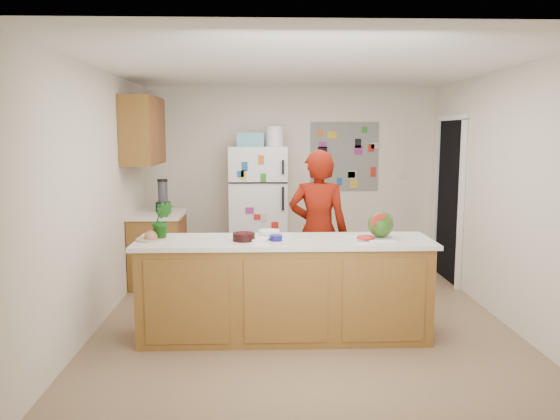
{
  "coord_description": "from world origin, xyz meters",
  "views": [
    {
      "loc": [
        -0.4,
        -5.34,
        1.88
      ],
      "look_at": [
        -0.22,
        0.2,
        1.09
      ],
      "focal_mm": 35.0,
      "sensor_mm": 36.0,
      "label": 1
    }
  ],
  "objects_px": {
    "refrigerator": "(258,210)",
    "person": "(318,231)",
    "cherry_bowl": "(244,237)",
    "watermelon": "(381,224)"
  },
  "relations": [
    {
      "from": "watermelon",
      "to": "cherry_bowl",
      "type": "relative_size",
      "value": 1.18
    },
    {
      "from": "refrigerator",
      "to": "person",
      "type": "height_order",
      "value": "person"
    },
    {
      "from": "person",
      "to": "cherry_bowl",
      "type": "distance_m",
      "value": 1.11
    },
    {
      "from": "person",
      "to": "refrigerator",
      "type": "bearing_deg",
      "value": -58.67
    },
    {
      "from": "refrigerator",
      "to": "cherry_bowl",
      "type": "relative_size",
      "value": 8.57
    },
    {
      "from": "refrigerator",
      "to": "cherry_bowl",
      "type": "height_order",
      "value": "refrigerator"
    },
    {
      "from": "refrigerator",
      "to": "cherry_bowl",
      "type": "bearing_deg",
      "value": -92.73
    },
    {
      "from": "cherry_bowl",
      "to": "watermelon",
      "type": "bearing_deg",
      "value": 3.09
    },
    {
      "from": "refrigerator",
      "to": "person",
      "type": "relative_size",
      "value": 1.0
    },
    {
      "from": "person",
      "to": "watermelon",
      "type": "height_order",
      "value": "person"
    }
  ]
}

